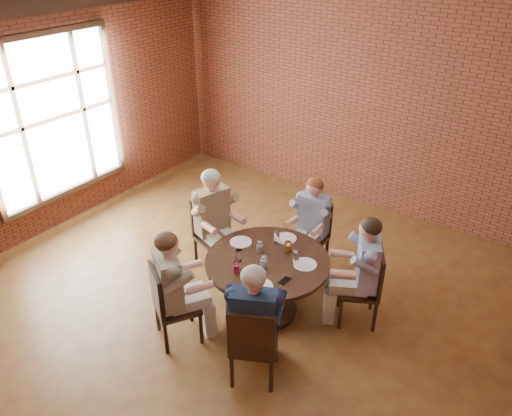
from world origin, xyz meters
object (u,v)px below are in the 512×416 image
Objects in this scene: chair_b at (313,232)px; diner_d at (175,288)px; diner_b at (311,225)px; dining_table at (267,275)px; diner_e at (254,323)px; chair_c at (212,229)px; chair_d at (168,302)px; chair_e at (253,343)px; chair_a at (367,284)px; diner_a at (361,271)px; diner_c at (215,221)px; smartphone at (285,281)px.

diner_d reaches higher than chair_b.
dining_table is at bearing -90.00° from diner_b.
chair_c is at bearing -65.02° from diner_e.
diner_b is 2.13m from chair_d.
diner_e reaches higher than chair_c.
chair_d and chair_e have the same top height.
chair_a is at bearing -105.41° from diner_d.
chair_b is 2.13m from diner_d.
chair_c is 1.49m from chair_d.
chair_d is 0.70× the size of diner_e.
chair_d reaches higher than chair_a.
diner_a reaches higher than chair_b.
diner_a reaches higher than chair_c.
diner_a is 1.05× the size of diner_b.
diner_d reaches higher than diner_b.
diner_c reaches higher than dining_table.
chair_d is at bearing -139.23° from chair_c.
diner_e is at bearing -110.35° from diner_c.
chair_c is (-1.11, -0.75, 0.02)m from chair_b.
chair_d is 1.08m from chair_e.
diner_d is at bearing -74.81° from diner_a.
chair_e is (1.63, -1.35, -0.01)m from chair_c.
chair_d reaches higher than dining_table.
chair_e is (1.03, -0.04, -0.17)m from diner_d.
diner_e reaches higher than chair_e.
dining_table is at bearing -90.00° from chair_d.
chair_b reaches higher than dining_table.
chair_a is 0.19m from diner_a.
diner_c reaches higher than diner_a.
chair_d is 1.00× the size of chair_e.
diner_e is at bearing -109.42° from chair_c.
diner_b is at bearing -145.60° from chair_a.
dining_table is at bearing -90.00° from diner_c.
smartphone is at bearing -111.53° from diner_d.
diner_a is 1.48× the size of chair_b.
diner_b is 1.36m from smartphone.
chair_a is at bearing -66.35° from diner_c.
diner_e is (0.48, -2.02, 0.19)m from chair_b.
diner_c is 9.59× the size of smartphone.
diner_c is (-1.02, -0.70, 0.05)m from diner_b.
diner_b is (-0.05, 1.07, 0.12)m from dining_table.
chair_b is at bearing 92.51° from dining_table.
chair_c reaches higher than chair_a.
chair_c is (-2.07, -0.09, -0.15)m from diner_a.
diner_a is 1.41× the size of chair_d.
dining_table is at bearing -90.00° from chair_b.
chair_e is 0.70× the size of diner_e.
diner_c is 1.94m from diner_e.
diner_e is at bearing -50.16° from chair_a.
chair_a is 6.51× the size of smartphone.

